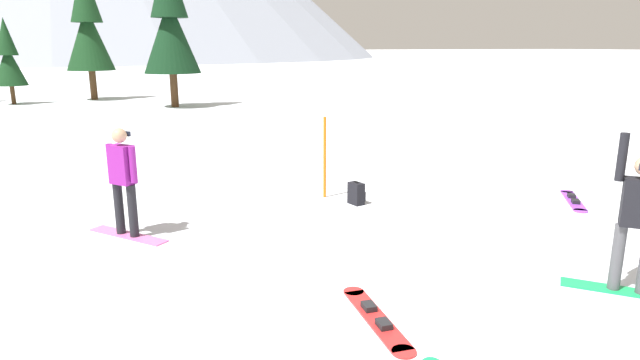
# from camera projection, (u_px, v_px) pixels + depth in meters

# --- Properties ---
(ground_plane) EXTENTS (800.00, 800.00, 0.00)m
(ground_plane) POSITION_uv_depth(u_px,v_px,m) (421.00, 296.00, 6.87)
(ground_plane) COLOR silver
(snowboarder_foreground) EXTENTS (1.30, 1.32, 2.06)m
(snowboarder_foreground) POSITION_uv_depth(u_px,v_px,m) (637.00, 220.00, 6.74)
(snowboarder_foreground) COLOR #19B259
(snowboarder_foreground) RESTS_ON ground_plane
(snowboarder_midground) EXTENTS (1.21, 1.41, 1.82)m
(snowboarder_midground) POSITION_uv_depth(u_px,v_px,m) (123.00, 180.00, 8.81)
(snowboarder_midground) COLOR pink
(snowboarder_midground) RESTS_ON ground_plane
(loose_snowboard_near_left) EXTENTS (0.41, 1.76, 0.09)m
(loose_snowboard_near_left) POSITION_uv_depth(u_px,v_px,m) (376.00, 318.00, 6.28)
(loose_snowboard_near_left) COLOR red
(loose_snowboard_near_left) RESTS_ON ground_plane
(loose_snowboard_far_spare) EXTENTS (1.22, 1.54, 0.09)m
(loose_snowboard_far_spare) POSITION_uv_depth(u_px,v_px,m) (573.00, 200.00, 11.05)
(loose_snowboard_far_spare) COLOR #993FD8
(loose_snowboard_far_spare) RESTS_ON ground_plane
(backpack_black) EXTENTS (0.31, 0.36, 0.47)m
(backpack_black) POSITION_uv_depth(u_px,v_px,m) (357.00, 194.00, 10.82)
(backpack_black) COLOR black
(backpack_black) RESTS_ON ground_plane
(trail_marker_pole) EXTENTS (0.06, 0.06, 1.69)m
(trail_marker_pole) POSITION_uv_depth(u_px,v_px,m) (325.00, 158.00, 11.16)
(trail_marker_pole) COLOR orange
(trail_marker_pole) RESTS_ON ground_plane
(pine_tree_tall) EXTENTS (1.68, 1.68, 4.56)m
(pine_tree_tall) POSITION_uv_depth(u_px,v_px,m) (8.00, 57.00, 28.81)
(pine_tree_tall) COLOR #472D19
(pine_tree_tall) RESTS_ON ground_plane
(pine_tree_leaning) EXTENTS (2.84, 2.84, 7.84)m
(pine_tree_leaning) POSITION_uv_depth(u_px,v_px,m) (170.00, 22.00, 27.08)
(pine_tree_leaning) COLOR #472D19
(pine_tree_leaning) RESTS_ON ground_plane
(pine_tree_short) EXTENTS (2.66, 2.66, 7.72)m
(pine_tree_short) POSITION_uv_depth(u_px,v_px,m) (87.00, 26.00, 30.90)
(pine_tree_short) COLOR #472D19
(pine_tree_short) RESTS_ON ground_plane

